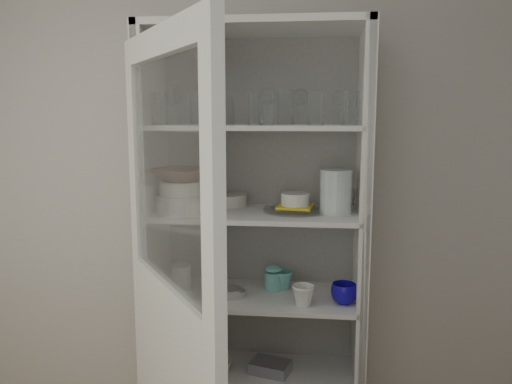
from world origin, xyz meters
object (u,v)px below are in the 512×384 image
Objects in this scene: glass_platter at (295,209)px; yellow_trivet at (295,206)px; goblet_2 at (300,105)px; plate_stack_front at (182,204)px; tin_box at (271,367)px; goblet_0 at (174,104)px; terracotta_bowl at (182,175)px; white_ramekin at (295,199)px; cream_bowl at (182,188)px; pantry_cabinet at (257,273)px; goblet_1 at (268,104)px; mug_white at (303,296)px; cream_dish at (209,366)px; white_canister at (181,277)px; grey_bowl_stack at (336,192)px; cupboard_door at (172,344)px; mug_teal at (283,280)px; teal_jar at (274,279)px; mug_blue at (344,294)px; plate_stack_back at (225,199)px; measuring_cups at (230,292)px; goblet_3 at (340,106)px.

yellow_trivet reaches higher than glass_platter.
plate_stack_front is at bearing -163.83° from goblet_2.
plate_stack_front is 0.52m from yellow_trivet.
glass_platter is 1.61× the size of tin_box.
goblet_0 is 0.79× the size of terracotta_bowl.
plate_stack_front is at bearing -169.93° from white_ramekin.
cream_bowl is 1.09× the size of tin_box.
goblet_1 is at bearing 3.36° from pantry_cabinet.
mug_white reaches higher than cream_dish.
goblet_1 is 0.94m from white_canister.
goblet_0 is 0.95× the size of grey_bowl_stack.
cupboard_door is at bearing -125.11° from glass_platter.
mug_teal is 0.05m from teal_jar.
white_ramekin is 1.12× the size of mug_blue.
plate_stack_back is (0.16, 0.22, -0.01)m from plate_stack_front.
plate_stack_front reaches higher than measuring_cups.
goblet_3 is 1.29× the size of white_ramekin.
pantry_cabinet is 0.38m from glass_platter.
white_canister is at bearing -149.63° from plate_stack_back.
tin_box is (0.40, 0.07, -0.95)m from terracotta_bowl.
cupboard_door is 0.55m from measuring_cups.
terracotta_bowl reaches higher than teal_jar.
pantry_cabinet reaches higher than teal_jar.
cupboard_door reaches higher than plate_stack_back.
cupboard_door reaches higher than mug_white.
plate_stack_front is at bearing -169.93° from yellow_trivet.
yellow_trivet is at bearing -1.03° from white_canister.
goblet_3 is at bearing 12.11° from plate_stack_front.
glass_platter is at bearing -52.31° from mug_teal.
white_ramekin is at bearing 10.07° from plate_stack_front.
pantry_cabinet is at bearing 176.41° from mug_teal.
white_ramekin is at bearing -52.31° from mug_teal.
mug_blue is (0.03, -0.17, -0.84)m from goblet_3.
white_canister is 0.55× the size of cream_dish.
goblet_1 is 0.49m from yellow_trivet.
cupboard_door is 0.73m from teal_jar.
goblet_1 is at bearing 168.92° from teal_jar.
grey_bowl_stack reaches higher than yellow_trivet.
white_canister is at bearing 160.95° from measuring_cups.
cream_bowl is at bearing -159.28° from goblet_1.
pantry_cabinet reaches higher than glass_platter.
measuring_cups is at bearing -29.92° from goblet_0.
goblet_2 is at bearing 16.17° from terracotta_bowl.
goblet_3 reaches higher than mug_white.
goblet_1 reaches higher than white_ramekin.
measuring_cups is at bearing -74.91° from plate_stack_back.
white_ramekin is 1.38× the size of mug_teal.
goblet_2 is at bearing 75.22° from glass_platter.
plate_stack_back is at bearing 173.01° from goblet_3.
mug_white is at bearing -15.18° from white_canister.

